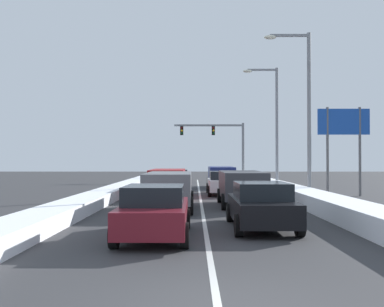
{
  "coord_description": "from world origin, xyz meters",
  "views": [
    {
      "loc": [
        -0.36,
        -6.42,
        2.24
      ],
      "look_at": [
        -0.54,
        30.17,
        2.77
      ],
      "focal_mm": 40.58,
      "sensor_mm": 36.0,
      "label": 1
    }
  ],
  "objects_px": {
    "suv_charcoal_right_lane_second": "(242,185)",
    "suv_gray_center_lane_second": "(169,187)",
    "sedan_black_right_lane_nearest": "(261,205)",
    "suv_red_center_lane_third": "(168,180)",
    "traffic_light_gantry": "(221,139)",
    "sedan_silver_center_lane_fourth": "(176,180)",
    "roadside_sign_right": "(344,131)",
    "street_lamp_right_near": "(303,101)",
    "sedan_white_right_lane_third": "(223,183)",
    "suv_navy_right_lane_fourth": "(221,175)",
    "sedan_maroon_center_lane_nearest": "(155,211)",
    "street_lamp_right_mid": "(273,118)"
  },
  "relations": [
    {
      "from": "sedan_black_right_lane_nearest",
      "to": "sedan_maroon_center_lane_nearest",
      "type": "bearing_deg",
      "value": -153.13
    },
    {
      "from": "suv_red_center_lane_third",
      "to": "suv_gray_center_lane_second",
      "type": "bearing_deg",
      "value": -86.06
    },
    {
      "from": "sedan_maroon_center_lane_nearest",
      "to": "suv_gray_center_lane_second",
      "type": "xyz_separation_m",
      "value": [
        0.01,
        6.75,
        0.25
      ]
    },
    {
      "from": "sedan_black_right_lane_nearest",
      "to": "suv_navy_right_lane_fourth",
      "type": "bearing_deg",
      "value": 89.99
    },
    {
      "from": "sedan_black_right_lane_nearest",
      "to": "traffic_light_gantry",
      "type": "relative_size",
      "value": 0.6
    },
    {
      "from": "suv_red_center_lane_third",
      "to": "sedan_white_right_lane_third",
      "type": "bearing_deg",
      "value": 32.85
    },
    {
      "from": "traffic_light_gantry",
      "to": "suv_charcoal_right_lane_second",
      "type": "bearing_deg",
      "value": -91.41
    },
    {
      "from": "street_lamp_right_near",
      "to": "roadside_sign_right",
      "type": "height_order",
      "value": "street_lamp_right_near"
    },
    {
      "from": "suv_gray_center_lane_second",
      "to": "suv_navy_right_lane_fourth",
      "type": "bearing_deg",
      "value": 78.18
    },
    {
      "from": "suv_gray_center_lane_second",
      "to": "suv_red_center_lane_third",
      "type": "bearing_deg",
      "value": 93.94
    },
    {
      "from": "sedan_black_right_lane_nearest",
      "to": "suv_red_center_lane_third",
      "type": "height_order",
      "value": "suv_red_center_lane_third"
    },
    {
      "from": "sedan_maroon_center_lane_nearest",
      "to": "traffic_light_gantry",
      "type": "distance_m",
      "value": 34.53
    },
    {
      "from": "suv_navy_right_lane_fourth",
      "to": "sedan_maroon_center_lane_nearest",
      "type": "xyz_separation_m",
      "value": [
        -3.32,
        -22.51,
        -0.25
      ]
    },
    {
      "from": "sedan_silver_center_lane_fourth",
      "to": "suv_navy_right_lane_fourth",
      "type": "bearing_deg",
      "value": 39.94
    },
    {
      "from": "sedan_white_right_lane_third",
      "to": "street_lamp_right_mid",
      "type": "xyz_separation_m",
      "value": [
        4.05,
        4.62,
        4.64
      ]
    },
    {
      "from": "sedan_maroon_center_lane_nearest",
      "to": "traffic_light_gantry",
      "type": "bearing_deg",
      "value": 83.21
    },
    {
      "from": "sedan_silver_center_lane_fourth",
      "to": "sedan_black_right_lane_nearest",
      "type": "bearing_deg",
      "value": -78.9
    },
    {
      "from": "sedan_maroon_center_lane_nearest",
      "to": "street_lamp_right_near",
      "type": "bearing_deg",
      "value": 58.7
    },
    {
      "from": "sedan_white_right_lane_third",
      "to": "sedan_silver_center_lane_fourth",
      "type": "distance_m",
      "value": 5.21
    },
    {
      "from": "suv_gray_center_lane_second",
      "to": "street_lamp_right_near",
      "type": "relative_size",
      "value": 0.52
    },
    {
      "from": "suv_charcoal_right_lane_second",
      "to": "street_lamp_right_mid",
      "type": "relative_size",
      "value": 0.53
    },
    {
      "from": "sedan_black_right_lane_nearest",
      "to": "sedan_maroon_center_lane_nearest",
      "type": "relative_size",
      "value": 1.0
    },
    {
      "from": "sedan_silver_center_lane_fourth",
      "to": "suv_red_center_lane_third",
      "type": "bearing_deg",
      "value": -92.11
    },
    {
      "from": "suv_gray_center_lane_second",
      "to": "roadside_sign_right",
      "type": "relative_size",
      "value": 0.89
    },
    {
      "from": "suv_red_center_lane_third",
      "to": "street_lamp_right_near",
      "type": "relative_size",
      "value": 0.52
    },
    {
      "from": "suv_gray_center_lane_second",
      "to": "street_lamp_right_near",
      "type": "distance_m",
      "value": 10.09
    },
    {
      "from": "street_lamp_right_mid",
      "to": "roadside_sign_right",
      "type": "relative_size",
      "value": 1.67
    },
    {
      "from": "sedan_black_right_lane_nearest",
      "to": "roadside_sign_right",
      "type": "distance_m",
      "value": 14.88
    },
    {
      "from": "sedan_black_right_lane_nearest",
      "to": "sedan_maroon_center_lane_nearest",
      "type": "distance_m",
      "value": 3.71
    },
    {
      "from": "sedan_black_right_lane_nearest",
      "to": "suv_navy_right_lane_fourth",
      "type": "relative_size",
      "value": 0.92
    },
    {
      "from": "suv_red_center_lane_third",
      "to": "street_lamp_right_mid",
      "type": "bearing_deg",
      "value": 42.44
    },
    {
      "from": "street_lamp_right_near",
      "to": "suv_gray_center_lane_second",
      "type": "bearing_deg",
      "value": -144.12
    },
    {
      "from": "street_lamp_right_near",
      "to": "suv_red_center_lane_third",
      "type": "bearing_deg",
      "value": 171.11
    },
    {
      "from": "suv_charcoal_right_lane_second",
      "to": "street_lamp_right_mid",
      "type": "height_order",
      "value": "street_lamp_right_mid"
    },
    {
      "from": "sedan_maroon_center_lane_nearest",
      "to": "street_lamp_right_near",
      "type": "distance_m",
      "value": 14.87
    },
    {
      "from": "sedan_black_right_lane_nearest",
      "to": "suv_charcoal_right_lane_second",
      "type": "distance_m",
      "value": 6.86
    },
    {
      "from": "traffic_light_gantry",
      "to": "sedan_silver_center_lane_fourth",
      "type": "bearing_deg",
      "value": -106.35
    },
    {
      "from": "suv_charcoal_right_lane_second",
      "to": "suv_navy_right_lane_fourth",
      "type": "bearing_deg",
      "value": 90.47
    },
    {
      "from": "sedan_silver_center_lane_fourth",
      "to": "suv_gray_center_lane_second",
      "type": "bearing_deg",
      "value": -89.04
    },
    {
      "from": "sedan_black_right_lane_nearest",
      "to": "roadside_sign_right",
      "type": "xyz_separation_m",
      "value": [
        7.07,
        12.68,
        3.25
      ]
    },
    {
      "from": "sedan_white_right_lane_third",
      "to": "suv_gray_center_lane_second",
      "type": "relative_size",
      "value": 0.92
    },
    {
      "from": "suv_charcoal_right_lane_second",
      "to": "traffic_light_gantry",
      "type": "height_order",
      "value": "traffic_light_gantry"
    },
    {
      "from": "sedan_silver_center_lane_fourth",
      "to": "roadside_sign_right",
      "type": "height_order",
      "value": "roadside_sign_right"
    },
    {
      "from": "sedan_maroon_center_lane_nearest",
      "to": "suv_gray_center_lane_second",
      "type": "distance_m",
      "value": 6.75
    },
    {
      "from": "sedan_black_right_lane_nearest",
      "to": "suv_gray_center_lane_second",
      "type": "height_order",
      "value": "suv_gray_center_lane_second"
    },
    {
      "from": "sedan_white_right_lane_third",
      "to": "roadside_sign_right",
      "type": "bearing_deg",
      "value": -8.24
    },
    {
      "from": "suv_charcoal_right_lane_second",
      "to": "suv_gray_center_lane_second",
      "type": "bearing_deg",
      "value": -152.43
    },
    {
      "from": "sedan_black_right_lane_nearest",
      "to": "sedan_silver_center_lane_fourth",
      "type": "xyz_separation_m",
      "value": [
        -3.51,
        17.89,
        0.0
      ]
    },
    {
      "from": "suv_gray_center_lane_second",
      "to": "sedan_black_right_lane_nearest",
      "type": "bearing_deg",
      "value": -56.96
    },
    {
      "from": "sedan_black_right_lane_nearest",
      "to": "street_lamp_right_mid",
      "type": "bearing_deg",
      "value": 78.6
    }
  ]
}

